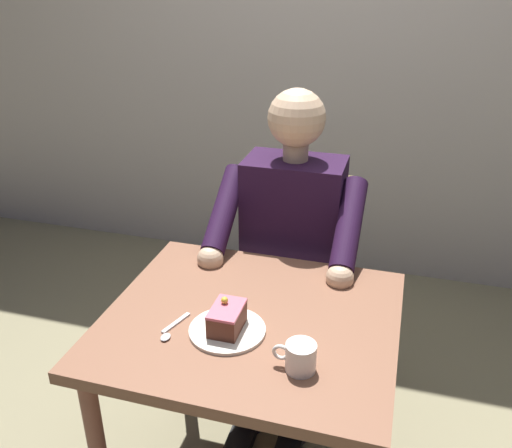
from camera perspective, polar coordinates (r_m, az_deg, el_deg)
name	(u,v)px	position (r m, az deg, el deg)	size (l,w,h in m)	color
dining_table	(251,345)	(1.65, -0.56, -12.59)	(0.84, 0.74, 0.71)	brown
chair	(296,273)	(2.25, 4.26, -5.20)	(0.42, 0.42, 0.88)	brown
seated_person	(288,257)	(2.02, 3.39, -3.50)	(0.53, 0.58, 1.26)	black
dessert_plate	(227,330)	(1.53, -3.04, -11.09)	(0.21, 0.21, 0.01)	silver
cake_slice	(227,318)	(1.51, -3.08, -9.84)	(0.08, 0.12, 0.09)	#592B1D
coffee_cup	(300,356)	(1.39, 4.65, -13.72)	(0.11, 0.08, 0.08)	white
dessert_spoon	(170,330)	(1.55, -8.99, -11.01)	(0.05, 0.14, 0.01)	silver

